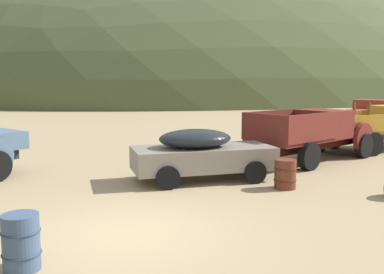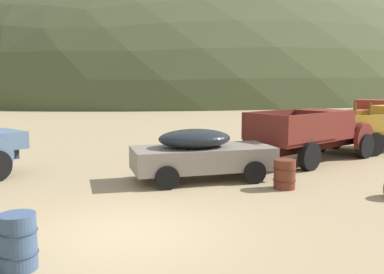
{
  "view_description": "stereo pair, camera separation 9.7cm",
  "coord_description": "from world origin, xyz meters",
  "px_view_note": "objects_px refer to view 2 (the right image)",
  "views": [
    {
      "loc": [
        -3.73,
        -7.58,
        3.04
      ],
      "look_at": [
        5.16,
        5.03,
        1.01
      ],
      "focal_mm": 40.79,
      "sensor_mm": 36.0,
      "label": 1
    },
    {
      "loc": [
        -3.65,
        -7.64,
        3.04
      ],
      "look_at": [
        5.16,
        5.03,
        1.01
      ],
      "focal_mm": 40.79,
      "sensor_mm": 36.0,
      "label": 2
    }
  ],
  "objects_px": {
    "truck_oxblood": "(321,133)",
    "oil_drum_spare": "(18,242)",
    "car_primer_gray": "(207,153)",
    "oil_drum_by_truck": "(285,174)",
    "truck_rust_red": "(374,115)"
  },
  "relations": [
    {
      "from": "truck_rust_red",
      "to": "oil_drum_spare",
      "type": "xyz_separation_m",
      "value": [
        -21.85,
        -7.76,
        -0.54
      ]
    },
    {
      "from": "car_primer_gray",
      "to": "truck_rust_red",
      "type": "distance_m",
      "value": 16.15
    },
    {
      "from": "car_primer_gray",
      "to": "oil_drum_spare",
      "type": "bearing_deg",
      "value": -132.63
    },
    {
      "from": "car_primer_gray",
      "to": "truck_rust_red",
      "type": "relative_size",
      "value": 0.76
    },
    {
      "from": "truck_oxblood",
      "to": "oil_drum_by_truck",
      "type": "bearing_deg",
      "value": -156.99
    },
    {
      "from": "oil_drum_by_truck",
      "to": "truck_rust_red",
      "type": "bearing_deg",
      "value": 24.32
    },
    {
      "from": "truck_rust_red",
      "to": "oil_drum_spare",
      "type": "distance_m",
      "value": 23.2
    },
    {
      "from": "truck_oxblood",
      "to": "oil_drum_by_truck",
      "type": "distance_m",
      "value": 5.25
    },
    {
      "from": "car_primer_gray",
      "to": "truck_oxblood",
      "type": "distance_m",
      "value": 5.73
    },
    {
      "from": "truck_oxblood",
      "to": "car_primer_gray",
      "type": "bearing_deg",
      "value": 177.92
    },
    {
      "from": "car_primer_gray",
      "to": "oil_drum_spare",
      "type": "xyz_separation_m",
      "value": [
        -6.31,
        -3.4,
        -0.36
      ]
    },
    {
      "from": "car_primer_gray",
      "to": "truck_oxblood",
      "type": "xyz_separation_m",
      "value": [
        5.72,
        0.31,
        0.2
      ]
    },
    {
      "from": "truck_oxblood",
      "to": "oil_drum_spare",
      "type": "bearing_deg",
      "value": -168.05
    },
    {
      "from": "car_primer_gray",
      "to": "truck_oxblood",
      "type": "height_order",
      "value": "truck_oxblood"
    },
    {
      "from": "car_primer_gray",
      "to": "oil_drum_by_truck",
      "type": "relative_size",
      "value": 5.76
    }
  ]
}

